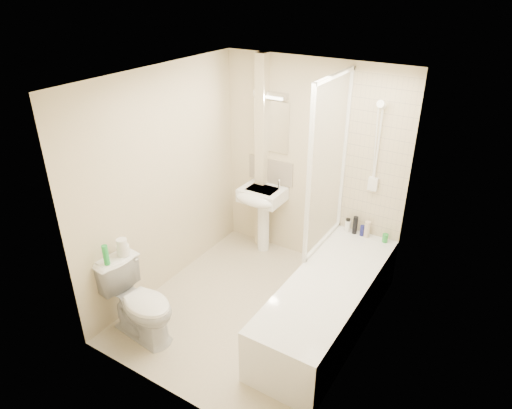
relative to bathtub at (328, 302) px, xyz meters
The scene contains 25 objects.
floor 0.83m from the bathtub, 165.07° to the right, with size 2.50×2.50×0.00m, color beige.
wall_back 1.58m from the bathtub, 125.54° to the left, with size 2.20×0.02×2.40m, color beige.
wall_left 2.07m from the bathtub, behind, with size 0.02×2.50×2.40m, color beige.
wall_right 1.00m from the bathtub, 29.74° to the right, with size 0.02×2.50×2.40m, color beige.
ceiling 2.25m from the bathtub, 165.07° to the right, with size 2.20×2.50×0.02m, color white.
tile_back 1.54m from the bathtub, 90.00° to the left, with size 0.70×0.01×1.75m, color beige.
tile_right 1.19m from the bathtub, ahead, with size 0.01×2.10×1.75m, color beige.
pipe_boxing 1.92m from the bathtub, 144.15° to the left, with size 0.12×0.12×2.40m, color beige.
splashback 1.80m from the bathtub, 140.69° to the left, with size 0.60×0.01×0.30m, color beige.
mirror 2.09m from the bathtub, 140.74° to the left, with size 0.46×0.01×0.60m, color white.
strip_light 2.32m from the bathtub, 141.37° to the left, with size 0.42×0.07×0.07m, color silver.
bathtub is the anchor object (origin of this frame).
shower_screen 1.35m from the bathtub, 120.33° to the left, with size 0.04×0.92×1.80m.
shower_fixture 1.60m from the bathtub, 90.10° to the left, with size 0.10×0.16×0.99m.
pedestal_sink 1.56m from the bathtub, 147.36° to the left, with size 0.51×0.47×0.98m.
bottle_black_a 1.04m from the bathtub, 102.56° to the left, with size 0.05×0.05×0.16m, color black.
bottle_white_a 1.04m from the bathtub, 102.38° to the left, with size 0.06×0.06×0.14m, color white.
bottle_black_b 1.03m from the bathtub, 97.50° to the left, with size 0.05×0.05×0.21m, color black.
bottle_blue 1.01m from the bathtub, 92.32° to the left, with size 0.05×0.05×0.12m, color navy.
bottle_cream 1.02m from the bathtub, 89.20° to the left, with size 0.06×0.06×0.19m, color beige.
bottle_green 1.03m from the bathtub, 76.98° to the left, with size 0.06×0.06×0.10m, color green.
toilet 1.81m from the bathtub, 144.46° to the right, with size 0.80×0.51×0.77m, color white.
toilet_roll_lower 2.04m from the bathtub, 151.35° to the right, with size 0.12×0.12×0.10m, color white.
toilet_roll_upper 2.06m from the bathtub, 150.41° to the right, with size 0.10×0.10×0.09m, color white.
green_bottle 2.15m from the bathtub, 146.69° to the right, with size 0.05×0.05×0.20m, color green.
Camera 1 is at (2.02, -3.17, 3.18)m, focal length 32.00 mm.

